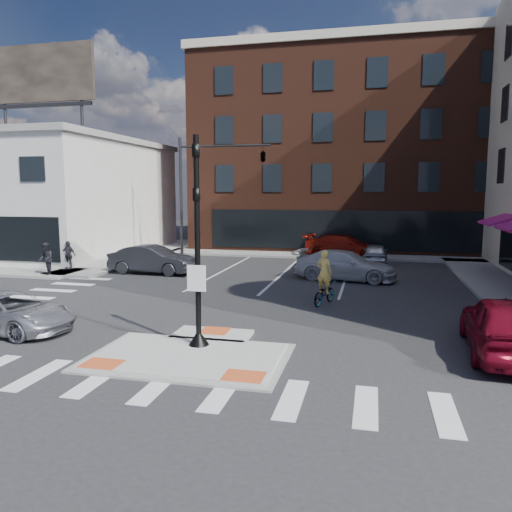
% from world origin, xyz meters
% --- Properties ---
extents(ground, '(120.00, 120.00, 0.00)m').
position_xyz_m(ground, '(0.00, 0.00, 0.00)').
color(ground, '#28282B').
rests_on(ground, ground).
extents(refuge_island, '(5.40, 4.65, 0.13)m').
position_xyz_m(refuge_island, '(0.00, -0.26, 0.05)').
color(refuge_island, gray).
rests_on(refuge_island, ground).
extents(sidewalk_nw, '(23.50, 20.50, 0.15)m').
position_xyz_m(sidewalk_nw, '(-16.76, 15.29, 0.08)').
color(sidewalk_nw, gray).
rests_on(sidewalk_nw, ground).
extents(sidewalk_n, '(26.00, 3.00, 0.15)m').
position_xyz_m(sidewalk_n, '(3.00, 22.00, 0.07)').
color(sidewalk_n, gray).
rests_on(sidewalk_n, ground).
extents(building_nw, '(20.40, 16.40, 14.40)m').
position_xyz_m(building_nw, '(-21.98, 19.98, 4.23)').
color(building_nw, silver).
rests_on(building_nw, ground).
extents(building_n, '(24.40, 18.40, 15.50)m').
position_xyz_m(building_n, '(3.00, 31.99, 7.80)').
color(building_n, '#4A2317').
rests_on(building_n, ground).
extents(building_far_left, '(10.00, 12.00, 10.00)m').
position_xyz_m(building_far_left, '(-4.00, 52.00, 5.00)').
color(building_far_left, slate).
rests_on(building_far_left, ground).
extents(building_far_right, '(12.00, 12.00, 12.00)m').
position_xyz_m(building_far_right, '(9.00, 54.00, 6.00)').
color(building_far_right, brown).
rests_on(building_far_right, ground).
extents(signal_pole, '(0.60, 0.60, 5.98)m').
position_xyz_m(signal_pole, '(0.00, 0.40, 2.36)').
color(signal_pole, black).
rests_on(signal_pole, refuge_island).
extents(mast_arm_signal, '(6.10, 2.24, 8.00)m').
position_xyz_m(mast_arm_signal, '(-3.47, 18.00, 6.21)').
color(mast_arm_signal, black).
rests_on(mast_arm_signal, ground).
extents(silver_suv, '(4.78, 2.67, 1.26)m').
position_xyz_m(silver_suv, '(-6.65, 0.72, 0.63)').
color(silver_suv, '#AEAFB5').
rests_on(silver_suv, ground).
extents(red_sedan, '(2.32, 5.12, 1.71)m').
position_xyz_m(red_sedan, '(8.50, 1.82, 0.85)').
color(red_sedan, maroon).
rests_on(red_sedan, ground).
extents(white_pickup, '(5.47, 2.90, 1.51)m').
position_xyz_m(white_pickup, '(3.49, 12.92, 0.76)').
color(white_pickup, silver).
rests_on(white_pickup, ground).
extents(bg_car_dark, '(4.85, 1.90, 1.57)m').
position_xyz_m(bg_car_dark, '(-7.07, 12.50, 0.79)').
color(bg_car_dark, '#29292E').
rests_on(bg_car_dark, ground).
extents(bg_car_silver, '(1.56, 3.77, 1.28)m').
position_xyz_m(bg_car_silver, '(5.00, 19.36, 0.64)').
color(bg_car_silver, silver).
rests_on(bg_car_silver, ground).
extents(bg_car_red, '(5.84, 3.29, 1.60)m').
position_xyz_m(bg_car_red, '(2.97, 21.50, 0.80)').
color(bg_car_red, maroon).
rests_on(bg_car_red, ground).
extents(cyclist, '(1.15, 1.85, 2.21)m').
position_xyz_m(cyclist, '(2.98, 7.00, 0.74)').
color(cyclist, '#3F3F44').
rests_on(cyclist, ground).
extents(pedestrian_a, '(1.06, 1.04, 1.72)m').
position_xyz_m(pedestrian_a, '(-12.00, 10.00, 1.01)').
color(pedestrian_a, black).
rests_on(pedestrian_a, sidewalk_nw).
extents(pedestrian_b, '(0.98, 0.49, 1.61)m').
position_xyz_m(pedestrian_b, '(-12.00, 12.00, 0.96)').
color(pedestrian_b, '#37323D').
rests_on(pedestrian_b, sidewalk_nw).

